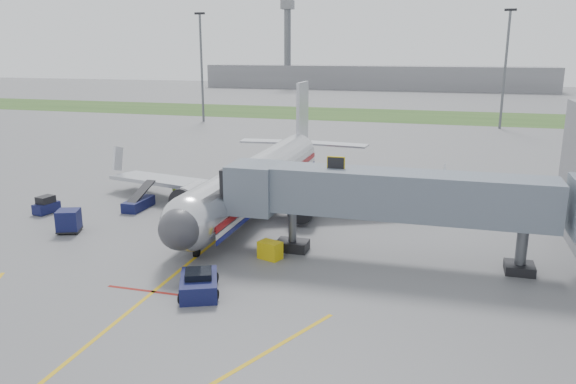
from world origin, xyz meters
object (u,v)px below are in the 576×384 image
(baggage_tug, at_px, (46,206))
(ramp_worker, at_px, (174,190))
(pushback_tug, at_px, (199,284))
(belt_loader, at_px, (139,203))
(airliner, at_px, (258,178))

(baggage_tug, xyz_separation_m, ramp_worker, (8.21, 7.91, 0.08))
(baggage_tug, distance_m, ramp_worker, 11.40)
(pushback_tug, distance_m, ramp_worker, 22.63)
(pushback_tug, height_order, belt_loader, belt_loader)
(airliner, bearing_deg, ramp_worker, 175.14)
(airliner, bearing_deg, pushback_tug, -81.78)
(airliner, height_order, pushback_tug, airliner)
(pushback_tug, height_order, ramp_worker, ramp_worker)
(airliner, xyz_separation_m, ramp_worker, (-8.77, 0.75, -1.90))
(airliner, bearing_deg, baggage_tug, -157.13)
(pushback_tug, distance_m, baggage_tug, 22.85)
(airliner, distance_m, baggage_tug, 18.54)
(baggage_tug, bearing_deg, pushback_tug, -30.47)
(airliner, xyz_separation_m, baggage_tug, (-16.98, -7.16, -1.98))
(airliner, xyz_separation_m, belt_loader, (-10.00, -3.76, -2.13))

